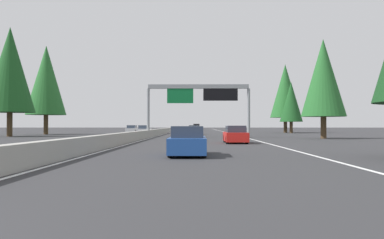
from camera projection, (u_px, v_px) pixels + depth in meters
ground_plane at (162, 134)px, 63.67m from camera, size 320.00×320.00×0.00m
median_barrier at (169, 130)px, 83.67m from camera, size 180.00×0.56×0.90m
shoulder_stripe_right at (228, 133)px, 73.50m from camera, size 160.00×0.16×0.01m
shoulder_stripe_median at (168, 133)px, 73.66m from camera, size 160.00×0.16×0.01m
sign_gantry_overhead at (200, 95)px, 47.69m from camera, size 0.50×12.68×6.49m
sedan_near_right at (188, 142)px, 19.46m from camera, size 4.40×1.80×1.47m
sedan_mid_center at (235, 135)px, 32.74m from camera, size 4.40×1.80×1.47m
sedan_mid_right at (194, 130)px, 62.84m from camera, size 4.40×1.80×1.47m
pickup_far_center at (196, 127)px, 120.44m from camera, size 5.60×2.00×1.86m
oncoming_near at (144, 130)px, 62.75m from camera, size 4.40×1.80×1.47m
oncoming_far at (132, 129)px, 72.55m from camera, size 4.40×1.80×1.47m
conifer_right_near at (323, 78)px, 43.66m from camera, size 4.93×4.93×11.21m
conifer_right_mid at (291, 102)px, 73.23m from camera, size 4.26×4.26×9.67m
conifer_right_far at (285, 91)px, 76.96m from camera, size 5.96×5.96×13.55m
conifer_left_near at (10, 70)px, 51.30m from camera, size 6.38×6.38×14.50m
conifer_left_mid at (46, 80)px, 62.72m from camera, size 6.31×6.31×14.34m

